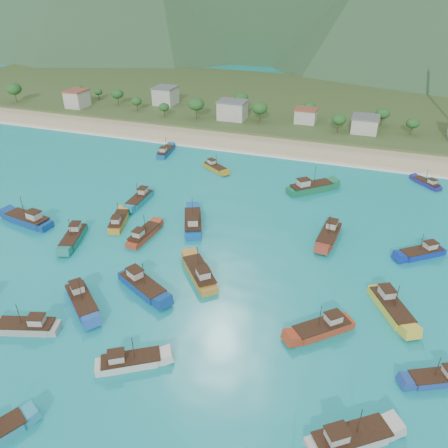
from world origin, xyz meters
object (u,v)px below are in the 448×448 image
(boat_9, at_px, (391,307))
(boat_29, at_px, (200,274))
(boat_7, at_px, (193,223))
(boat_12, at_px, (119,222))
(boat_23, at_px, (166,152))
(boat_11, at_px, (329,235))
(boat_28, at_px, (427,184))
(boat_1, at_px, (310,188))
(boat_13, at_px, (322,329))
(boat_5, at_px, (82,301))
(boat_15, at_px, (27,327))
(boat_6, at_px, (140,199))
(boat_30, at_px, (130,362))
(boat_17, at_px, (438,379))
(boat_14, at_px, (350,439))
(boat_27, at_px, (142,286))
(boat_26, at_px, (422,253))
(boat_31, at_px, (29,220))
(boat_21, at_px, (215,168))
(boat_22, at_px, (144,235))
(boat_32, at_px, (74,237))

(boat_9, height_order, boat_29, boat_29)
(boat_7, xyz_separation_m, boat_9, (43.71, -15.56, -0.12))
(boat_12, xyz_separation_m, boat_23, (-9.91, 45.06, 0.02))
(boat_11, xyz_separation_m, boat_28, (21.81, 37.35, -0.32))
(boat_1, height_order, boat_13, boat_1)
(boat_5, height_order, boat_15, boat_5)
(boat_6, distance_m, boat_28, 78.39)
(boat_9, xyz_separation_m, boat_30, (-36.47, -25.70, -0.15))
(boat_12, bearing_deg, boat_13, -39.37)
(boat_9, bearing_deg, boat_30, 5.74)
(boat_17, bearing_deg, boat_23, 21.39)
(boat_1, height_order, boat_7, boat_1)
(boat_17, bearing_deg, boat_9, -0.31)
(boat_28, bearing_deg, boat_30, -162.63)
(boat_14, height_order, boat_27, boat_27)
(boat_11, xyz_separation_m, boat_30, (-23.12, -46.36, -0.16))
(boat_9, xyz_separation_m, boat_15, (-56.04, -24.79, -0.11))
(boat_13, bearing_deg, boat_27, 47.46)
(boat_7, height_order, boat_14, boat_7)
(boat_26, distance_m, boat_31, 87.75)
(boat_12, relative_size, boat_13, 1.02)
(boat_11, height_order, boat_14, boat_11)
(boat_21, bearing_deg, boat_7, 46.49)
(boat_22, height_order, boat_29, boat_29)
(boat_21, relative_size, boat_31, 0.71)
(boat_22, bearing_deg, boat_30, -60.66)
(boat_13, height_order, boat_29, boat_29)
(boat_27, bearing_deg, boat_32, -87.25)
(boat_29, bearing_deg, boat_5, 179.68)
(boat_14, bearing_deg, boat_12, -160.35)
(boat_23, bearing_deg, boat_32, -91.79)
(boat_22, bearing_deg, boat_23, 114.78)
(boat_29, distance_m, boat_32, 31.43)
(boat_22, bearing_deg, boat_27, -58.13)
(boat_14, relative_size, boat_15, 1.01)
(boat_17, height_order, boat_23, boat_23)
(boat_17, bearing_deg, boat_26, -24.90)
(boat_14, bearing_deg, boat_15, -129.08)
(boat_26, bearing_deg, boat_9, 126.79)
(boat_1, xyz_separation_m, boat_17, (28.06, -57.14, -0.43))
(boat_11, xyz_separation_m, boat_15, (-42.69, -45.45, -0.12))
(boat_5, height_order, boat_22, boat_5)
(boat_1, distance_m, boat_11, 24.19)
(boat_21, xyz_separation_m, boat_26, (56.53, -28.86, 0.08))
(boat_6, xyz_separation_m, boat_11, (48.14, -1.98, 0.10))
(boat_12, height_order, boat_14, boat_14)
(boat_9, height_order, boat_23, boat_9)
(boat_30, bearing_deg, boat_29, 144.03)
(boat_6, height_order, boat_11, boat_11)
(boat_7, height_order, boat_9, boat_7)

